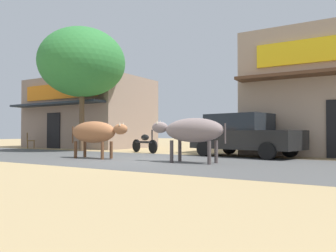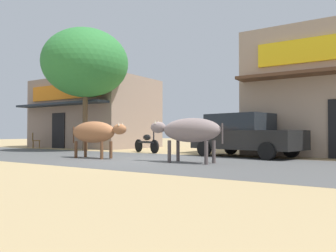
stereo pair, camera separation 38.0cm
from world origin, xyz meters
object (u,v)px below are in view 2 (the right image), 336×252
(roadside_tree, at_px, (85,63))
(parked_hatchback_car, at_px, (244,135))
(parked_motorcycle, at_px, (147,142))
(cafe_chair_near_tree, at_px, (35,140))
(cow_far_dark, at_px, (190,131))
(cow_near_brown, at_px, (95,132))

(roadside_tree, bearing_deg, parked_hatchback_car, 2.16)
(parked_motorcycle, height_order, cafe_chair_near_tree, parked_motorcycle)
(roadside_tree, height_order, cow_far_dark, roadside_tree)
(roadside_tree, relative_size, cafe_chair_near_tree, 6.77)
(roadside_tree, height_order, cafe_chair_near_tree, roadside_tree)
(roadside_tree, xyz_separation_m, parked_hatchback_car, (8.31, 0.31, -3.63))
(roadside_tree, relative_size, parked_motorcycle, 3.30)
(parked_hatchback_car, xyz_separation_m, cow_far_dark, (-0.50, -3.39, 0.13))
(roadside_tree, xyz_separation_m, cow_far_dark, (7.81, -3.08, -3.50))
(roadside_tree, distance_m, parked_motorcycle, 5.40)
(cow_near_brown, xyz_separation_m, cafe_chair_near_tree, (-8.81, 3.78, -0.41))
(parked_hatchback_car, xyz_separation_m, cow_near_brown, (-4.24, -3.66, 0.08))
(cafe_chair_near_tree, bearing_deg, roadside_tree, -5.28)
(cafe_chair_near_tree, bearing_deg, parked_motorcycle, -0.08)
(cow_near_brown, height_order, cafe_chair_near_tree, cow_near_brown)
(parked_motorcycle, bearing_deg, cafe_chair_near_tree, 179.92)
(parked_hatchback_car, bearing_deg, roadside_tree, -177.84)
(parked_hatchback_car, distance_m, cow_near_brown, 5.60)
(parked_hatchback_car, distance_m, parked_motorcycle, 4.74)
(parked_motorcycle, xyz_separation_m, cow_near_brown, (0.48, -3.77, 0.46))
(roadside_tree, distance_m, cow_near_brown, 6.36)
(roadside_tree, distance_m, cafe_chair_near_tree, 6.19)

